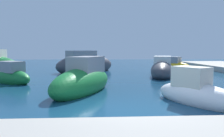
{
  "coord_description": "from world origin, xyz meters",
  "views": [
    {
      "loc": [
        -0.85,
        -6.63,
        2.0
      ],
      "look_at": [
        0.01,
        9.35,
        0.61
      ],
      "focal_mm": 33.74,
      "sensor_mm": 36.0,
      "label": 1
    }
  ],
  "objects_px": {
    "moored_boat_1": "(86,65)",
    "moored_boat_3": "(83,81)",
    "moored_boat_4": "(196,93)",
    "moored_boat_0": "(8,76)",
    "moored_boat_5": "(162,70)",
    "moored_boat_7": "(176,65)"
  },
  "relations": [
    {
      "from": "moored_boat_1",
      "to": "moored_boat_4",
      "type": "xyz_separation_m",
      "value": [
        5.0,
        -12.27,
        -0.26
      ]
    },
    {
      "from": "moored_boat_3",
      "to": "moored_boat_4",
      "type": "xyz_separation_m",
      "value": [
        4.41,
        -2.59,
        -0.13
      ]
    },
    {
      "from": "moored_boat_3",
      "to": "moored_boat_7",
      "type": "bearing_deg",
      "value": 165.62
    },
    {
      "from": "moored_boat_4",
      "to": "moored_boat_7",
      "type": "height_order",
      "value": "moored_boat_4"
    },
    {
      "from": "moored_boat_0",
      "to": "moored_boat_4",
      "type": "relative_size",
      "value": 1.13
    },
    {
      "from": "moored_boat_1",
      "to": "moored_boat_5",
      "type": "bearing_deg",
      "value": -72.78
    },
    {
      "from": "moored_boat_4",
      "to": "moored_boat_5",
      "type": "xyz_separation_m",
      "value": [
        1.14,
        8.25,
        0.1
      ]
    },
    {
      "from": "moored_boat_0",
      "to": "moored_boat_3",
      "type": "distance_m",
      "value": 5.86
    },
    {
      "from": "moored_boat_0",
      "to": "moored_boat_7",
      "type": "xyz_separation_m",
      "value": [
        13.84,
        8.72,
        -0.04
      ]
    },
    {
      "from": "moored_boat_3",
      "to": "moored_boat_1",
      "type": "bearing_deg",
      "value": -154.01
    },
    {
      "from": "moored_boat_1",
      "to": "moored_boat_7",
      "type": "bearing_deg",
      "value": -26.52
    },
    {
      "from": "moored_boat_5",
      "to": "moored_boat_1",
      "type": "bearing_deg",
      "value": -105.52
    },
    {
      "from": "moored_boat_1",
      "to": "moored_boat_7",
      "type": "distance_m",
      "value": 9.76
    },
    {
      "from": "moored_boat_1",
      "to": "moored_boat_3",
      "type": "height_order",
      "value": "moored_boat_1"
    },
    {
      "from": "moored_boat_0",
      "to": "moored_boat_3",
      "type": "xyz_separation_m",
      "value": [
        4.93,
        -3.16,
        0.11
      ]
    },
    {
      "from": "moored_boat_0",
      "to": "moored_boat_5",
      "type": "relative_size",
      "value": 0.82
    },
    {
      "from": "moored_boat_1",
      "to": "moored_boat_5",
      "type": "distance_m",
      "value": 7.34
    },
    {
      "from": "moored_boat_3",
      "to": "moored_boat_5",
      "type": "bearing_deg",
      "value": 158.06
    },
    {
      "from": "moored_boat_5",
      "to": "moored_boat_3",
      "type": "bearing_deg",
      "value": -26.7
    },
    {
      "from": "moored_boat_0",
      "to": "moored_boat_1",
      "type": "xyz_separation_m",
      "value": [
        4.34,
        6.52,
        0.24
      ]
    },
    {
      "from": "moored_boat_1",
      "to": "moored_boat_3",
      "type": "xyz_separation_m",
      "value": [
        0.59,
        -9.68,
        -0.13
      ]
    },
    {
      "from": "moored_boat_0",
      "to": "moored_boat_4",
      "type": "height_order",
      "value": "moored_boat_4"
    }
  ]
}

